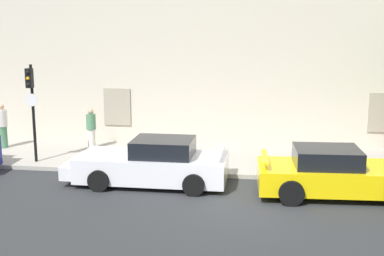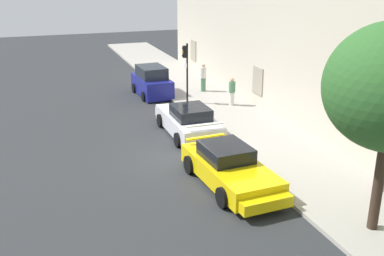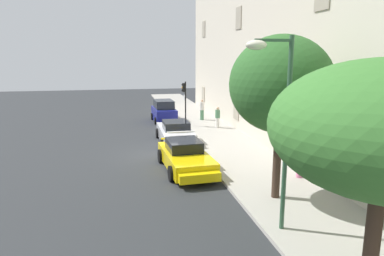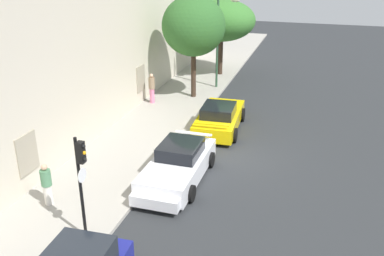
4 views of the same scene
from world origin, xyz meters
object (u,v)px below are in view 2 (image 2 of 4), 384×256
(traffic_light, at_px, (186,63))
(pedestrian_strolling, at_px, (203,77))
(sportscar_yellow_flank, at_px, (232,170))
(pedestrian_admiring, at_px, (232,91))
(hatchback_parked, at_px, (152,82))
(sportscar_red_lead, at_px, (187,121))

(traffic_light, distance_m, pedestrian_strolling, 3.21)
(sportscar_yellow_flank, height_order, pedestrian_admiring, pedestrian_admiring)
(sportscar_yellow_flank, height_order, hatchback_parked, hatchback_parked)
(traffic_light, relative_size, pedestrian_strolling, 1.96)
(hatchback_parked, bearing_deg, pedestrian_admiring, 40.99)
(sportscar_red_lead, relative_size, pedestrian_strolling, 2.89)
(sportscar_yellow_flank, xyz_separation_m, hatchback_parked, (-12.96, 0.53, 0.19))
(pedestrian_admiring, bearing_deg, traffic_light, -119.30)
(hatchback_parked, bearing_deg, sportscar_yellow_flank, -2.34)
(pedestrian_admiring, bearing_deg, sportscar_yellow_flank, -24.52)
(hatchback_parked, distance_m, traffic_light, 3.47)
(traffic_light, bearing_deg, hatchback_parked, -155.71)
(hatchback_parked, xyz_separation_m, pedestrian_strolling, (0.63, 3.14, 0.21))
(hatchback_parked, bearing_deg, traffic_light, 24.29)
(hatchback_parked, relative_size, pedestrian_strolling, 2.12)
(sportscar_yellow_flank, relative_size, hatchback_parked, 1.39)
(pedestrian_admiring, xyz_separation_m, pedestrian_strolling, (-3.43, -0.39, 0.08))
(traffic_light, bearing_deg, sportscar_red_lead, -18.27)
(traffic_light, height_order, pedestrian_strolling, traffic_light)
(sportscar_yellow_flank, distance_m, traffic_light, 10.49)
(sportscar_red_lead, xyz_separation_m, pedestrian_admiring, (-3.08, 3.71, 0.32))
(sportscar_red_lead, distance_m, pedestrian_strolling, 7.33)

